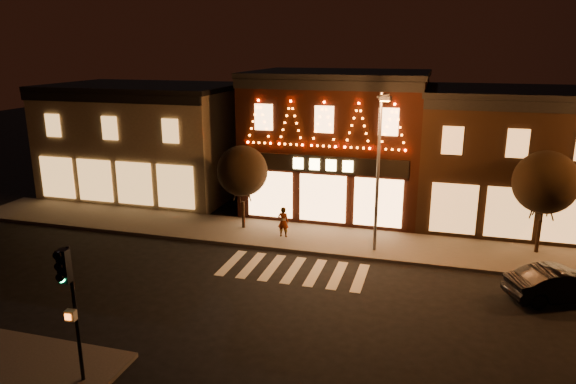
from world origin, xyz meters
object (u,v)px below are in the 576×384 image
at_px(traffic_signal_near, 69,290).
at_px(dark_sedan, 560,284).
at_px(streetlamp_mid, 379,161).
at_px(pedestrian, 283,222).

bearing_deg(traffic_signal_near, dark_sedan, 28.70).
bearing_deg(streetlamp_mid, dark_sedan, -7.85).
bearing_deg(streetlamp_mid, traffic_signal_near, -106.95).
bearing_deg(traffic_signal_near, streetlamp_mid, 55.42).
distance_m(dark_sedan, pedestrian, 12.90).
height_order(traffic_signal_near, pedestrian, traffic_signal_near).
distance_m(streetlamp_mid, pedestrian, 6.10).
relative_size(dark_sedan, pedestrian, 2.60).
relative_size(traffic_signal_near, dark_sedan, 1.02).
bearing_deg(pedestrian, traffic_signal_near, 82.56).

